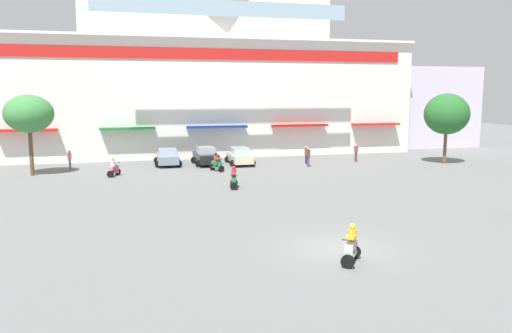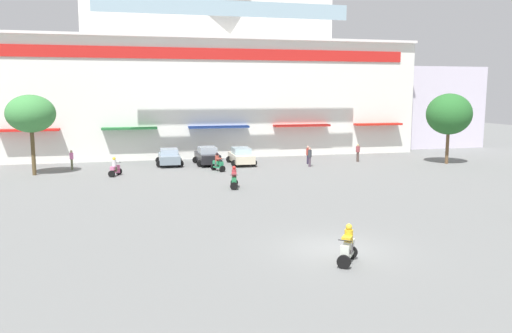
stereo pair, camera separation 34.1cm
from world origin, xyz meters
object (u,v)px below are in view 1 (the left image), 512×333
at_px(plaza_tree_0, 29,114).
at_px(scooter_rider_0, 234,179).
at_px(scooter_rider_4, 114,168).
at_px(pedestrian_0, 70,159).
at_px(scooter_rider_1, 351,247).
at_px(pedestrian_1, 306,153).
at_px(parked_car_1, 206,156).
at_px(plaza_tree_1, 447,114).
at_px(parked_car_0, 168,157).
at_px(pedestrian_3, 356,152).
at_px(parked_car_2, 240,156).
at_px(scooter_rider_3, 217,164).
at_px(pedestrian_2, 308,156).

bearing_deg(plaza_tree_0, scooter_rider_0, -32.65).
xyz_separation_m(scooter_rider_4, pedestrian_0, (-3.58, 4.14, 0.35)).
xyz_separation_m(scooter_rider_1, pedestrian_1, (7.60, 25.88, 0.31)).
bearing_deg(parked_car_1, plaza_tree_1, -12.03).
relative_size(plaza_tree_1, parked_car_1, 1.56).
height_order(parked_car_0, pedestrian_3, pedestrian_3).
distance_m(plaza_tree_1, parked_car_1, 21.98).
bearing_deg(parked_car_2, pedestrian_0, 178.96).
bearing_deg(plaza_tree_1, plaza_tree_0, 176.60).
relative_size(plaza_tree_0, parked_car_0, 1.53).
distance_m(parked_car_2, scooter_rider_1, 27.13).
relative_size(scooter_rider_3, pedestrian_1, 0.93).
height_order(scooter_rider_4, pedestrian_2, pedestrian_2).
distance_m(parked_car_0, parked_car_1, 3.38).
height_order(scooter_rider_3, pedestrian_3, pedestrian_3).
xyz_separation_m(plaza_tree_0, plaza_tree_1, (35.22, -2.09, -0.30)).
bearing_deg(scooter_rider_0, parked_car_1, 90.58).
xyz_separation_m(scooter_rider_4, pedestrian_1, (16.76, 2.68, 0.34)).
bearing_deg(pedestrian_3, scooter_rider_4, -172.18).
distance_m(scooter_rider_3, pedestrian_1, 8.87).
bearing_deg(pedestrian_3, parked_car_0, 173.72).
distance_m(parked_car_1, pedestrian_0, 11.46).
relative_size(parked_car_2, pedestrian_2, 2.63).
bearing_deg(pedestrian_2, scooter_rider_4, -176.20).
distance_m(parked_car_1, pedestrian_2, 9.10).
distance_m(plaza_tree_0, parked_car_2, 17.58).
bearing_deg(parked_car_2, pedestrian_1, -11.44).
bearing_deg(scooter_rider_0, pedestrian_0, 135.76).
distance_m(plaza_tree_0, pedestrian_2, 22.85).
xyz_separation_m(parked_car_0, pedestrian_3, (17.26, -1.90, 0.18)).
relative_size(parked_car_2, scooter_rider_4, 2.82).
height_order(parked_car_1, pedestrian_3, pedestrian_3).
bearing_deg(parked_car_2, pedestrian_3, -4.63).
xyz_separation_m(plaza_tree_0, parked_car_2, (17.01, 1.94, -4.02)).
distance_m(scooter_rider_3, pedestrian_2, 8.23).
relative_size(scooter_rider_4, pedestrian_2, 0.93).
bearing_deg(scooter_rider_3, scooter_rider_4, -176.47).
height_order(plaza_tree_0, scooter_rider_1, plaza_tree_0).
height_order(plaza_tree_0, scooter_rider_4, plaza_tree_0).
relative_size(parked_car_2, scooter_rider_3, 2.88).
bearing_deg(parked_car_2, parked_car_0, 170.90).
xyz_separation_m(scooter_rider_0, scooter_rider_1, (1.16, -16.08, 0.03)).
xyz_separation_m(pedestrian_2, pedestrian_3, (5.43, 1.91, -0.02)).
distance_m(plaza_tree_0, plaza_tree_1, 35.28).
distance_m(plaza_tree_0, scooter_rider_1, 29.72).
xyz_separation_m(scooter_rider_0, scooter_rider_4, (-7.99, 7.12, -0.00)).
distance_m(parked_car_0, scooter_rider_3, 5.69).
xyz_separation_m(plaza_tree_0, pedestrian_3, (27.94, 1.06, -3.85)).
bearing_deg(parked_car_1, scooter_rider_4, -151.01).
xyz_separation_m(parked_car_2, pedestrian_2, (5.51, -2.79, 0.19)).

